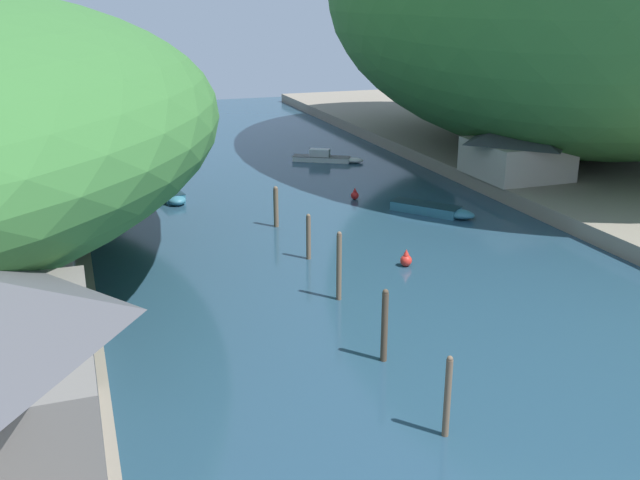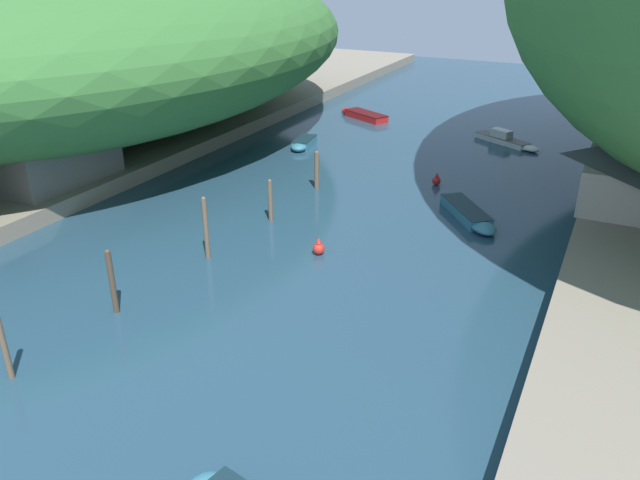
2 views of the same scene
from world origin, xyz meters
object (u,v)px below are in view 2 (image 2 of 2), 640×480
at_px(boat_navy_launch, 471,216).
at_px(boat_near_quay, 303,144).
at_px(channel_buoy_near, 437,180).
at_px(boathouse_shed, 35,142).
at_px(boat_far_right_bank, 361,114).
at_px(boat_open_rowboat, 508,141).
at_px(channel_buoy_far, 319,248).

xyz_separation_m(boat_navy_launch, boat_near_quay, (-16.58, 9.32, 0.02)).
distance_m(boat_near_quay, channel_buoy_near, 13.39).
distance_m(boathouse_shed, boat_far_right_bank, 31.67).
relative_size(boathouse_shed, boat_open_rowboat, 1.36).
xyz_separation_m(boat_far_right_bank, boat_open_rowboat, (15.00, -3.23, 0.02)).
relative_size(boathouse_shed, channel_buoy_near, 9.52).
height_order(boat_near_quay, channel_buoy_far, channel_buoy_far).
bearing_deg(boat_near_quay, channel_buoy_near, 153.36).
relative_size(boat_navy_launch, channel_buoy_far, 5.64).
distance_m(boat_open_rowboat, channel_buoy_far, 26.85).
xyz_separation_m(boathouse_shed, boat_navy_launch, (27.35, 8.22, -3.27)).
xyz_separation_m(boat_far_right_bank, channel_buoy_far, (9.98, -29.60, 0.06)).
bearing_deg(boathouse_shed, boat_open_rowboat, 45.19).
xyz_separation_m(boathouse_shed, channel_buoy_far, (21.07, -0.12, -3.21)).
bearing_deg(channel_buoy_far, boat_near_quay, 120.25).
xyz_separation_m(boat_near_quay, channel_buoy_near, (12.80, -3.92, 0.00)).
distance_m(boat_navy_launch, channel_buoy_near, 6.59).
distance_m(boathouse_shed, boat_navy_launch, 28.75).
xyz_separation_m(boat_open_rowboat, channel_buoy_far, (-5.01, -26.37, 0.04)).
bearing_deg(boathouse_shed, boat_far_right_bank, 69.40).
distance_m(boat_navy_launch, channel_buoy_far, 10.44).
xyz_separation_m(boathouse_shed, boat_far_right_bank, (11.08, 29.48, -3.27)).
distance_m(boat_navy_launch, boat_far_right_bank, 26.77).
height_order(boat_navy_launch, boat_far_right_bank, boat_navy_launch).
bearing_deg(boat_open_rowboat, channel_buoy_near, 18.52).
relative_size(boat_far_right_bank, channel_buoy_near, 6.80).
xyz_separation_m(boat_near_quay, channel_buoy_far, (10.30, -17.66, 0.04)).
relative_size(channel_buoy_near, channel_buoy_far, 0.90).
relative_size(boat_navy_launch, boat_open_rowboat, 0.90).
bearing_deg(boat_navy_launch, boathouse_shed, -21.55).
xyz_separation_m(boat_far_right_bank, boat_near_quay, (-0.32, -11.95, 0.02)).
relative_size(boat_far_right_bank, boat_near_quay, 1.55).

